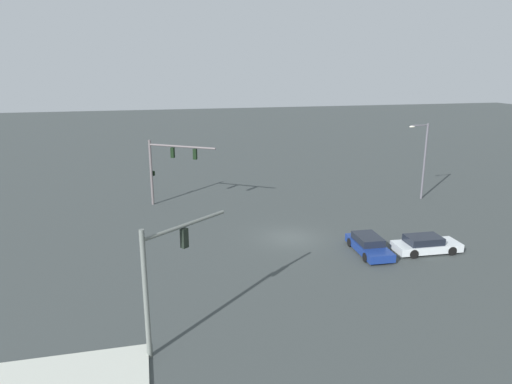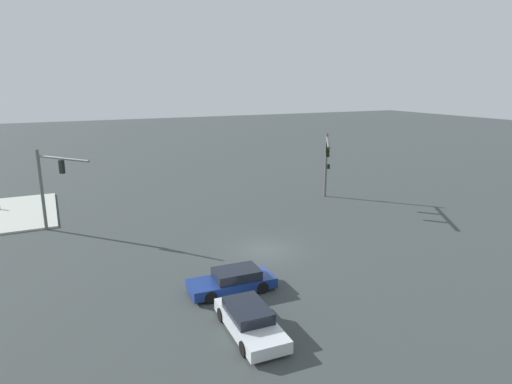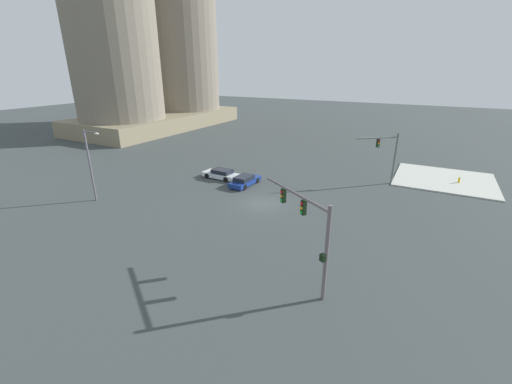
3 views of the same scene
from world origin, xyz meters
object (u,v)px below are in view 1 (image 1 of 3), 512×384
Objects in this scene: streetlamp_curved_arm at (423,156)px; sedan_car_waiting_far at (426,244)px; traffic_signal_near_corner at (163,267)px; traffic_signal_opposite_side at (167,161)px; sedan_car_approaching at (369,245)px.

sedan_car_waiting_far is (12.48, -7.31, -3.77)m from streetlamp_curved_arm.
traffic_signal_opposite_side is at bearing 48.36° from traffic_signal_near_corner.
traffic_signal_opposite_side is 23.58m from sedan_car_waiting_far.
traffic_signal_opposite_side reaches higher than traffic_signal_near_corner.
sedan_car_approaching is (-8.35, 14.55, -3.50)m from traffic_signal_near_corner.
traffic_signal_opposite_side is at bearing 139.96° from sedan_car_waiting_far.
streetlamp_curved_arm is at bearing 138.57° from sedan_car_approaching.
traffic_signal_near_corner is 0.99× the size of traffic_signal_opposite_side.
traffic_signal_opposite_side is (-23.22, 1.36, 0.23)m from traffic_signal_near_corner.
sedan_car_waiting_far is (0.85, 3.98, 0.00)m from sedan_car_approaching.
streetlamp_curved_arm reaches higher than traffic_signal_near_corner.
streetlamp_curved_arm is (3.24, 24.49, 0.05)m from traffic_signal_opposite_side.
sedan_car_approaching is at bearing -15.02° from traffic_signal_opposite_side.
streetlamp_curved_arm reaches higher than traffic_signal_opposite_side.
sedan_car_waiting_far is at bearing -16.26° from traffic_signal_near_corner.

